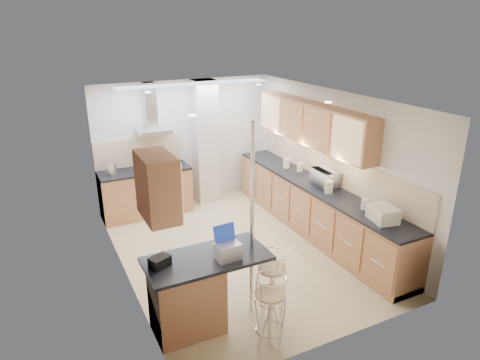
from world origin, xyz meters
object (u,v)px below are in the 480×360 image
microwave (326,177)px  bar_stool_near (270,311)px  laptop (228,251)px  bar_stool_end (271,285)px  bread_bin (383,214)px

microwave → bar_stool_near: bearing=134.1°
microwave → bar_stool_near: (-2.25, -2.00, -0.60)m
microwave → laptop: size_ratio=1.74×
bar_stool_end → bread_bin: size_ratio=2.29×
laptop → bar_stool_near: bearing=-64.9°
microwave → laptop: microwave is taller
bar_stool_near → microwave: bearing=51.9°
bar_stool_end → bar_stool_near: bearing=154.8°
bread_bin → microwave: bearing=95.7°
laptop → bar_stool_near: (0.28, -0.51, -0.58)m
laptop → bar_stool_end: 0.81m
microwave → bar_stool_end: 2.58m
bar_stool_near → bar_stool_end: 0.53m
microwave → laptop: 2.94m
bar_stool_near → bread_bin: size_ratio=2.30×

